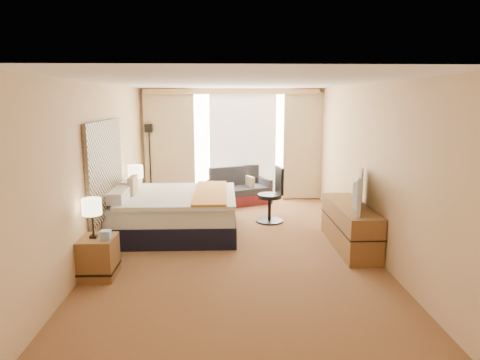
{
  "coord_description": "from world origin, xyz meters",
  "views": [
    {
      "loc": [
        -0.17,
        -6.54,
        2.36
      ],
      "look_at": [
        0.08,
        0.4,
        1.04
      ],
      "focal_mm": 32.0,
      "sensor_mm": 36.0,
      "label": 1
    }
  ],
  "objects_px": {
    "media_dresser": "(350,226)",
    "nightstand_left": "(99,257)",
    "lamp_left": "(92,208)",
    "television": "(353,191)",
    "floor_lamp": "(150,147)",
    "lamp_right": "(135,172)",
    "nightstand_right": "(136,210)",
    "desk_chair": "(273,198)",
    "bed": "(175,212)",
    "loveseat": "(239,192)"
  },
  "relations": [
    {
      "from": "media_dresser",
      "to": "nightstand_left",
      "type": "bearing_deg",
      "value": -164.16
    },
    {
      "from": "lamp_left",
      "to": "television",
      "type": "relative_size",
      "value": 0.54
    },
    {
      "from": "floor_lamp",
      "to": "lamp_left",
      "type": "bearing_deg",
      "value": -90.19
    },
    {
      "from": "lamp_left",
      "to": "lamp_right",
      "type": "height_order",
      "value": "lamp_right"
    },
    {
      "from": "floor_lamp",
      "to": "television",
      "type": "relative_size",
      "value": 1.8
    },
    {
      "from": "nightstand_right",
      "to": "lamp_right",
      "type": "height_order",
      "value": "lamp_right"
    },
    {
      "from": "desk_chair",
      "to": "television",
      "type": "bearing_deg",
      "value": -68.56
    },
    {
      "from": "desk_chair",
      "to": "lamp_right",
      "type": "xyz_separation_m",
      "value": [
        -2.59,
        -0.07,
        0.53
      ]
    },
    {
      "from": "nightstand_right",
      "to": "bed",
      "type": "distance_m",
      "value": 1.01
    },
    {
      "from": "nightstand_right",
      "to": "lamp_right",
      "type": "distance_m",
      "value": 0.73
    },
    {
      "from": "floor_lamp",
      "to": "desk_chair",
      "type": "distance_m",
      "value": 3.3
    },
    {
      "from": "nightstand_left",
      "to": "lamp_right",
      "type": "height_order",
      "value": "lamp_right"
    },
    {
      "from": "nightstand_left",
      "to": "nightstand_right",
      "type": "distance_m",
      "value": 2.5
    },
    {
      "from": "nightstand_right",
      "to": "bed",
      "type": "xyz_separation_m",
      "value": [
        0.81,
        -0.6,
        0.1
      ]
    },
    {
      "from": "nightstand_right",
      "to": "television",
      "type": "bearing_deg",
      "value": -25.1
    },
    {
      "from": "desk_chair",
      "to": "media_dresser",
      "type": "bearing_deg",
      "value": -63.09
    },
    {
      "from": "television",
      "to": "desk_chair",
      "type": "bearing_deg",
      "value": 49.83
    },
    {
      "from": "loveseat",
      "to": "television",
      "type": "bearing_deg",
      "value": -87.74
    },
    {
      "from": "nightstand_left",
      "to": "lamp_left",
      "type": "distance_m",
      "value": 0.69
    },
    {
      "from": "loveseat",
      "to": "lamp_left",
      "type": "distance_m",
      "value": 4.6
    },
    {
      "from": "loveseat",
      "to": "lamp_right",
      "type": "relative_size",
      "value": 2.54
    },
    {
      "from": "media_dresser",
      "to": "bed",
      "type": "bearing_deg",
      "value": 163.62
    },
    {
      "from": "nightstand_left",
      "to": "media_dresser",
      "type": "bearing_deg",
      "value": 15.84
    },
    {
      "from": "media_dresser",
      "to": "bed",
      "type": "height_order",
      "value": "bed"
    },
    {
      "from": "nightstand_left",
      "to": "bed",
      "type": "xyz_separation_m",
      "value": [
        0.81,
        1.9,
        0.1
      ]
    },
    {
      "from": "media_dresser",
      "to": "television",
      "type": "relative_size",
      "value": 1.81
    },
    {
      "from": "lamp_left",
      "to": "television",
      "type": "distance_m",
      "value": 3.78
    },
    {
      "from": "desk_chair",
      "to": "nightstand_left",
      "type": "bearing_deg",
      "value": -145.08
    },
    {
      "from": "bed",
      "to": "floor_lamp",
      "type": "xyz_separation_m",
      "value": [
        -0.84,
        2.45,
        0.89
      ]
    },
    {
      "from": "nightstand_left",
      "to": "loveseat",
      "type": "relative_size",
      "value": 0.37
    },
    {
      "from": "media_dresser",
      "to": "lamp_left",
      "type": "height_order",
      "value": "lamp_left"
    },
    {
      "from": "media_dresser",
      "to": "desk_chair",
      "type": "relative_size",
      "value": 1.67
    },
    {
      "from": "bed",
      "to": "lamp_right",
      "type": "bearing_deg",
      "value": 144.5
    },
    {
      "from": "bed",
      "to": "television",
      "type": "xyz_separation_m",
      "value": [
        2.84,
        -1.11,
        0.61
      ]
    },
    {
      "from": "loveseat",
      "to": "desk_chair",
      "type": "distance_m",
      "value": 1.63
    },
    {
      "from": "media_dresser",
      "to": "nightstand_right",
      "type": "bearing_deg",
      "value": 158.6
    },
    {
      "from": "nightstand_right",
      "to": "floor_lamp",
      "type": "xyz_separation_m",
      "value": [
        -0.03,
        1.85,
        0.99
      ]
    },
    {
      "from": "nightstand_right",
      "to": "loveseat",
      "type": "distance_m",
      "value": 2.54
    },
    {
      "from": "nightstand_left",
      "to": "nightstand_right",
      "type": "bearing_deg",
      "value": 90.0
    },
    {
      "from": "television",
      "to": "floor_lamp",
      "type": "bearing_deg",
      "value": 65.16
    },
    {
      "from": "nightstand_left",
      "to": "media_dresser",
      "type": "height_order",
      "value": "media_dresser"
    },
    {
      "from": "nightstand_left",
      "to": "desk_chair",
      "type": "relative_size",
      "value": 0.51
    },
    {
      "from": "media_dresser",
      "to": "lamp_right",
      "type": "distance_m",
      "value": 3.99
    },
    {
      "from": "bed",
      "to": "desk_chair",
      "type": "bearing_deg",
      "value": 19.39
    },
    {
      "from": "nightstand_left",
      "to": "lamp_right",
      "type": "bearing_deg",
      "value": 89.5
    },
    {
      "from": "loveseat",
      "to": "lamp_left",
      "type": "bearing_deg",
      "value": -141.41
    },
    {
      "from": "floor_lamp",
      "to": "lamp_right",
      "type": "relative_size",
      "value": 3.05
    },
    {
      "from": "bed",
      "to": "lamp_right",
      "type": "distance_m",
      "value": 1.15
    },
    {
      "from": "nightstand_left",
      "to": "loveseat",
      "type": "xyz_separation_m",
      "value": [
        2.02,
        4.04,
        -0.0
      ]
    },
    {
      "from": "bed",
      "to": "desk_chair",
      "type": "relative_size",
      "value": 1.96
    }
  ]
}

